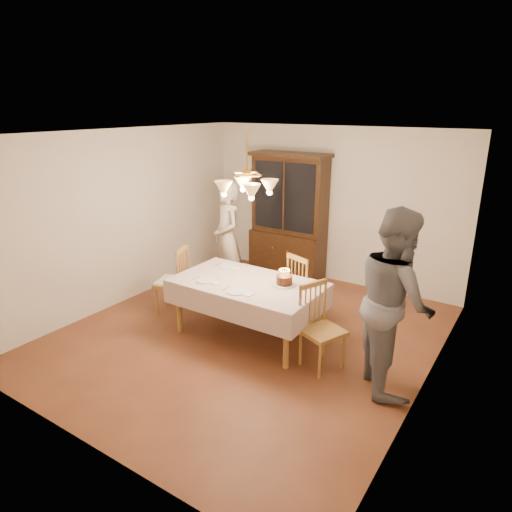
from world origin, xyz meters
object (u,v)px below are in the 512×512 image
Objects in this scene: dining_table at (247,287)px; elderly_woman at (227,238)px; china_hutch at (289,218)px; birthday_cake at (284,281)px; chair_far_side at (306,292)px.

elderly_woman is at bearing 136.08° from dining_table.
china_hutch reaches higher than dining_table.
dining_table is 1.60m from elderly_woman.
dining_table is at bearing -159.82° from birthday_cake.
birthday_cake is (1.12, -2.09, -0.23)m from china_hutch.
china_hutch is at bearing 118.20° from birthday_cake.
chair_far_side is at bearing 90.19° from birthday_cake.
birthday_cake is (1.59, -0.93, -0.08)m from elderly_woman.
elderly_woman is (-1.58, 0.31, 0.45)m from chair_far_side.
china_hutch is at bearing 100.39° from elderly_woman.
chair_far_side is at bearing 60.41° from dining_table.
dining_table is at bearing -119.59° from chair_far_side.
dining_table is at bearing -73.38° from china_hutch.
birthday_cake is (0.45, 0.16, 0.13)m from dining_table.
china_hutch reaches higher than birthday_cake.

